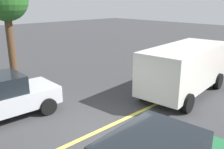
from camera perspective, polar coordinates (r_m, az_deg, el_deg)
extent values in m
plane|color=#38383A|center=(8.24, -3.28, -13.13)|extent=(80.00, 80.00, 0.00)
cube|color=#E0D14C|center=(10.22, 9.71, -7.13)|extent=(28.00, 0.16, 0.01)
cube|color=silver|center=(11.43, 16.61, 1.80)|extent=(5.38, 2.53, 1.82)
cube|color=black|center=(13.24, 20.48, 5.20)|extent=(0.35, 1.85, 0.80)
cylinder|color=black|center=(13.62, 15.54, 0.27)|extent=(0.78, 0.34, 0.76)
cylinder|color=black|center=(12.96, 23.53, -1.37)|extent=(0.78, 0.34, 0.76)
cylinder|color=black|center=(10.66, 7.34, -3.84)|extent=(0.78, 0.34, 0.76)
cylinder|color=black|center=(9.80, 17.21, -6.37)|extent=(0.78, 0.34, 0.76)
cylinder|color=black|center=(6.91, 8.24, -16.63)|extent=(0.66, 0.28, 0.64)
cube|color=#B7BABF|center=(9.73, -24.36, -5.67)|extent=(4.03, 1.91, 0.64)
cylinder|color=black|center=(11.03, -18.94, -4.25)|extent=(0.65, 0.24, 0.64)
cylinder|color=black|center=(9.53, -14.70, -7.23)|extent=(0.65, 0.24, 0.64)
cylinder|color=#513823|center=(13.07, -22.41, 5.45)|extent=(0.35, 0.35, 3.65)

